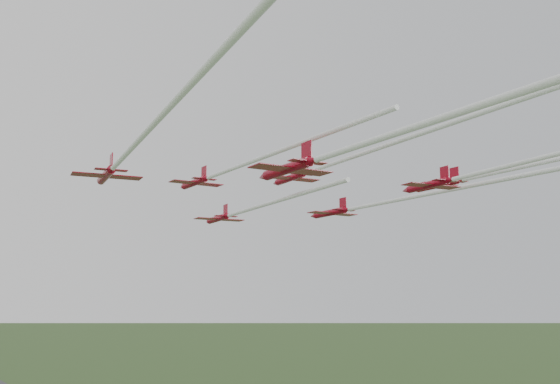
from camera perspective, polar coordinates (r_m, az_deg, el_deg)
jet_lead at (r=109.50m, az=-3.56°, el=-1.80°), size 11.41×51.80×2.82m
jet_row2_left at (r=90.04m, az=-4.51°, el=2.10°), size 8.69×53.83×2.58m
jet_row2_right at (r=99.87m, az=10.40°, el=-0.76°), size 9.51×67.08×2.81m
jet_row3_left at (r=68.04m, az=-13.62°, el=3.71°), size 14.42×59.21×2.61m
jet_row3_mid at (r=80.20m, az=5.48°, el=2.82°), size 10.08×52.98×2.41m
jet_row3_right at (r=93.46m, az=21.38°, el=2.19°), size 10.53×65.90×2.80m
jet_row4_left at (r=61.84m, az=5.81°, el=3.81°), size 9.76×50.54×2.89m
jet_row4_right at (r=72.86m, az=22.51°, el=2.84°), size 13.53×65.33×2.45m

